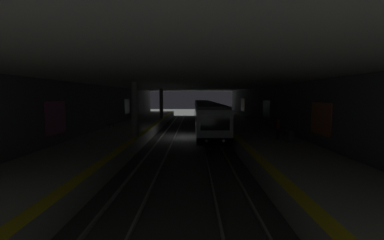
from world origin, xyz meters
name	(u,v)px	position (x,y,z in m)	size (l,w,h in m)	color
ground_plane	(188,137)	(0.00, 0.00, 0.00)	(120.00, 120.00, 0.00)	#383A38
track_left	(208,136)	(0.00, -2.20, 0.08)	(60.00, 1.53, 0.16)	gray
track_right	(168,136)	(0.00, 2.20, 0.08)	(60.00, 1.53, 0.16)	gray
platform_left	(248,132)	(0.00, -6.55, 0.53)	(60.00, 5.30, 1.06)	#A8A59E
platform_right	(129,132)	(0.00, 6.55, 0.53)	(60.00, 5.30, 1.06)	#A8A59E
wall_left	(275,112)	(0.03, -9.45, 2.80)	(60.00, 0.56, 5.60)	#56565B
wall_right	(102,111)	(0.00, 9.45, 2.80)	(60.00, 0.56, 5.60)	#56565B
ceiling_slab	(188,84)	(0.00, 0.00, 5.80)	(60.00, 19.40, 0.40)	beige
pillar_near	(135,110)	(-6.45, 4.35, 3.33)	(0.56, 0.56, 4.55)	gray
pillar_far	(161,104)	(11.21, 4.35, 3.33)	(0.56, 0.56, 4.55)	gray
metro_train	(205,113)	(9.37, -2.20, 2.02)	(35.48, 2.83, 3.49)	#B7BCC6
bench_left_near	(283,129)	(-5.03, -8.53, 1.57)	(1.70, 0.47, 0.86)	#262628
bench_left_mid	(247,116)	(10.11, -8.53, 1.57)	(1.70, 0.47, 0.86)	#262628
bench_right_near	(110,123)	(0.01, 8.53, 1.57)	(1.70, 0.47, 0.86)	#262628
bench_right_mid	(135,115)	(11.48, 8.53, 1.57)	(1.70, 0.47, 0.86)	#262628
person_waiting_near	(225,112)	(12.32, -5.49, 1.97)	(0.60, 0.23, 1.68)	#2D2D2D
person_walking_mid	(278,128)	(-7.60, -7.22, 1.93)	(0.60, 0.22, 1.62)	black
trash_bin	(291,137)	(-8.92, -7.80, 1.48)	(0.44, 0.44, 0.85)	#595B5E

